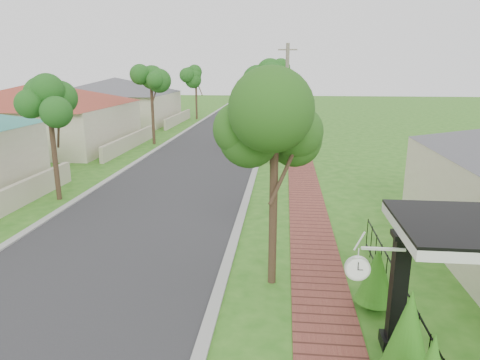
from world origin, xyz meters
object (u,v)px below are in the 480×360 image
at_px(parked_car_red, 244,138).
at_px(near_tree, 275,132).
at_px(utility_pole, 286,100).
at_px(station_clock, 359,267).
at_px(parked_car_white, 263,120).
at_px(porch_post, 397,298).

xyz_separation_m(parked_car_red, near_tree, (2.62, -19.75, 3.35)).
bearing_deg(near_tree, utility_pole, 88.96).
relative_size(parked_car_red, station_clock, 3.80).
relative_size(parked_car_red, near_tree, 0.81).
xyz_separation_m(parked_car_red, parked_car_white, (0.81, 10.09, 0.07)).
xyz_separation_m(porch_post, utility_pole, (-2.25, 19.99, 2.46)).
relative_size(porch_post, near_tree, 0.49).
xyz_separation_m(porch_post, station_clock, (-0.87, -0.40, 0.83)).
bearing_deg(porch_post, near_tree, 135.77).
bearing_deg(near_tree, porch_post, -44.23).
bearing_deg(utility_pole, parked_car_white, 99.78).
bearing_deg(utility_pole, porch_post, -83.58).
height_order(parked_car_red, station_clock, station_clock).
bearing_deg(station_clock, parked_car_white, 96.12).
bearing_deg(porch_post, utility_pole, 96.42).
relative_size(parked_car_white, near_tree, 0.91).
bearing_deg(station_clock, near_tree, 120.36).
height_order(near_tree, utility_pole, utility_pole).
xyz_separation_m(near_tree, station_clock, (1.70, -2.90, -2.10)).
relative_size(porch_post, parked_car_red, 0.61).
xyz_separation_m(near_tree, utility_pole, (0.32, 17.49, -0.47)).
relative_size(porch_post, parked_car_white, 0.54).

